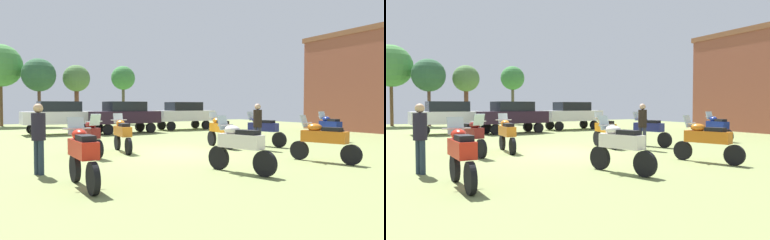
# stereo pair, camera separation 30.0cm
# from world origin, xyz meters

# --- Properties ---
(ground_plane) EXTENTS (44.00, 52.00, 0.02)m
(ground_plane) POSITION_xyz_m (0.00, 0.00, 0.01)
(ground_plane) COLOR olive
(motorcycle_1) EXTENTS (0.62, 2.21, 1.45)m
(motorcycle_1) POSITION_xyz_m (-1.73, 1.10, 0.73)
(motorcycle_1) COLOR black
(motorcycle_1) RESTS_ON ground
(motorcycle_2) EXTENTS (0.87, 2.18, 1.44)m
(motorcycle_2) POSITION_xyz_m (2.91, -4.25, 0.73)
(motorcycle_2) COLOR black
(motorcycle_2) RESTS_ON ground
(motorcycle_3) EXTENTS (0.62, 2.22, 1.48)m
(motorcycle_3) POSITION_xyz_m (2.33, 0.66, 0.75)
(motorcycle_3) COLOR black
(motorcycle_3) RESTS_ON ground
(motorcycle_5) EXTENTS (0.80, 2.08, 1.48)m
(motorcycle_5) POSITION_xyz_m (-0.42, -4.46, 0.75)
(motorcycle_5) COLOR black
(motorcycle_5) RESTS_ON ground
(motorcycle_6) EXTENTS (0.62, 2.12, 1.49)m
(motorcycle_6) POSITION_xyz_m (-4.37, -4.26, 0.75)
(motorcycle_6) COLOR black
(motorcycle_6) RESTS_ON ground
(motorcycle_8) EXTENTS (0.74, 2.17, 1.47)m
(motorcycle_8) POSITION_xyz_m (-3.14, 0.62, 0.74)
(motorcycle_8) COLOR black
(motorcycle_8) RESTS_ON ground
(motorcycle_9) EXTENTS (0.66, 2.11, 1.45)m
(motorcycle_9) POSITION_xyz_m (8.74, 0.47, 0.73)
(motorcycle_9) COLOR black
(motorcycle_9) RESTS_ON ground
(motorcycle_12) EXTENTS (0.83, 2.19, 1.48)m
(motorcycle_12) POSITION_xyz_m (4.23, 0.20, 0.75)
(motorcycle_12) COLOR black
(motorcycle_12) RESTS_ON ground
(car_1) EXTENTS (4.37, 1.99, 2.00)m
(car_1) POSITION_xyz_m (-2.33, 11.35, 1.19)
(car_1) COLOR black
(car_1) RESTS_ON ground
(car_4) EXTENTS (4.51, 2.38, 2.00)m
(car_4) POSITION_xyz_m (1.43, 10.20, 1.19)
(car_4) COLOR black
(car_4) RESTS_ON ground
(car_5) EXTENTS (4.40, 2.04, 2.00)m
(car_5) POSITION_xyz_m (6.39, 11.63, 1.19)
(car_5) COLOR black
(car_5) RESTS_ON ground
(person_1) EXTENTS (0.47, 0.47, 1.83)m
(person_1) POSITION_xyz_m (3.25, -0.67, 1.09)
(person_1) COLOR #2A2D40
(person_1) RESTS_ON ground
(person_2) EXTENTS (0.46, 0.46, 1.80)m
(person_2) POSITION_xyz_m (-5.01, -2.22, 1.07)
(person_2) COLOR #212E3E
(person_2) RESTS_ON ground
(tree_1) EXTENTS (2.78, 2.78, 5.71)m
(tree_1) POSITION_xyz_m (-2.38, 21.10, 4.31)
(tree_1) COLOR brown
(tree_1) RESTS_ON ground
(tree_4) EXTENTS (3.58, 3.58, 6.92)m
(tree_4) POSITION_xyz_m (-5.18, 22.84, 5.13)
(tree_4) COLOR brown
(tree_4) RESTS_ON ground
(tree_7) EXTENTS (2.28, 2.28, 5.55)m
(tree_7) POSITION_xyz_m (5.26, 22.02, 4.36)
(tree_7) COLOR #4C4833
(tree_7) RESTS_ON ground
(tree_8) EXTENTS (2.36, 2.36, 5.35)m
(tree_8) POSITION_xyz_m (0.77, 21.46, 4.10)
(tree_8) COLOR brown
(tree_8) RESTS_ON ground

